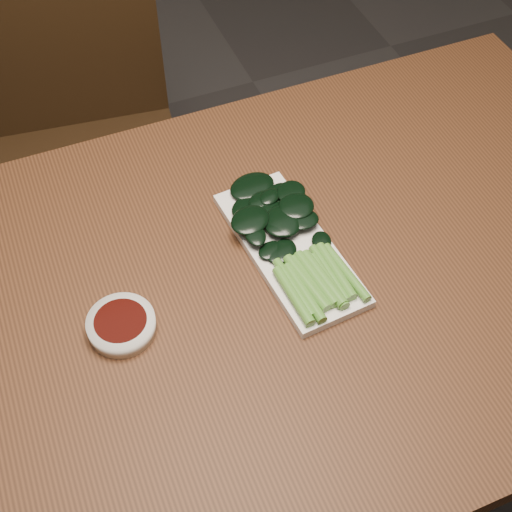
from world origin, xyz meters
The scene contains 6 objects.
ground centered at (0.00, 0.00, 0.00)m, with size 6.00×6.00×0.00m, color #312F2F.
table centered at (0.00, 0.00, 0.68)m, with size 1.40×0.80×0.75m.
chair_far centered at (-0.12, 0.70, 0.49)m, with size 0.48×0.48×0.89m.
sauce_bowl centered at (-0.18, 0.00, 0.76)m, with size 0.10×0.10×0.02m.
serving_plate centered at (0.09, 0.04, 0.76)m, with size 0.14×0.30×0.01m.
gai_lan centered at (0.09, 0.05, 0.77)m, with size 0.16×0.31×0.02m.
Camera 1 is at (-0.22, -0.57, 1.59)m, focal length 50.00 mm.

